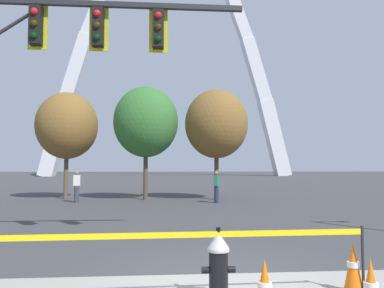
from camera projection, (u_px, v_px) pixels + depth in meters
name	position (u px, v px, depth m)	size (l,w,h in m)	color
ground_plane	(219.00, 276.00, 6.16)	(240.00, 240.00, 0.00)	#3D3D3F
fire_hydrant	(218.00, 266.00, 5.05)	(0.46, 0.48, 0.99)	black
caution_tape_barrier	(185.00, 252.00, 4.98)	(5.08, 0.17, 0.98)	#232326
traffic_cone_mid_sidewalk	(353.00, 268.00, 5.34)	(0.36, 0.36, 0.73)	black
traffic_signal_gantry	(16.00, 53.00, 8.45)	(7.82, 0.44, 6.00)	#232326
monument_arch	(168.00, 59.00, 70.32)	(46.58, 2.60, 50.94)	silver
tree_far_left	(67.00, 126.00, 21.10)	(3.44, 3.44, 6.03)	brown
tree_left_mid	(146.00, 122.00, 20.60)	(3.57, 3.57, 6.25)	brown
tree_center_left	(216.00, 124.00, 20.60)	(3.48, 3.48, 6.09)	brown
pedestrian_walking_left	(216.00, 186.00, 18.52)	(0.31, 0.39, 1.59)	#232847
pedestrian_standing_center	(77.00, 186.00, 18.74)	(0.38, 0.27, 1.59)	#38383D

